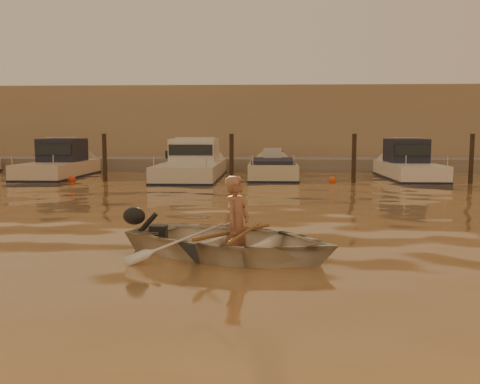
# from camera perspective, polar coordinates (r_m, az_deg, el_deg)

# --- Properties ---
(ground_plane) EXTENTS (160.00, 160.00, 0.00)m
(ground_plane) POSITION_cam_1_polar(r_m,az_deg,el_deg) (8.51, -5.56, -7.82)
(ground_plane) COLOR olive
(ground_plane) RESTS_ON ground
(dinghy) EXTENTS (4.44, 3.88, 0.77)m
(dinghy) POSITION_cam_1_polar(r_m,az_deg,el_deg) (9.04, -0.92, -5.23)
(dinghy) COLOR white
(dinghy) RESTS_ON ground_plane
(person) EXTENTS (0.60, 0.71, 1.66)m
(person) POSITION_cam_1_polar(r_m,az_deg,el_deg) (8.95, -0.35, -3.60)
(person) COLOR #A16B50
(person) RESTS_ON dinghy
(outboard_motor) EXTENTS (0.98, 0.72, 0.70)m
(outboard_motor) POSITION_cam_1_polar(r_m,az_deg,el_deg) (9.80, -8.79, -4.29)
(outboard_motor) COLOR black
(outboard_motor) RESTS_ON dinghy
(oar_port) EXTENTS (0.47, 2.07, 0.13)m
(oar_port) POSITION_cam_1_polar(r_m,az_deg,el_deg) (8.90, 0.52, -4.38)
(oar_port) COLOR brown
(oar_port) RESTS_ON dinghy
(oar_starboard) EXTENTS (1.20, 1.79, 0.13)m
(oar_starboard) POSITION_cam_1_polar(r_m,az_deg,el_deg) (8.99, -0.64, -4.28)
(oar_starboard) COLOR brown
(oar_starboard) RESTS_ON dinghy
(moored_boat_1) EXTENTS (2.16, 6.46, 1.75)m
(moored_boat_1) POSITION_cam_1_polar(r_m,az_deg,el_deg) (26.02, -18.80, 2.91)
(moored_boat_1) COLOR beige
(moored_boat_1) RESTS_ON ground_plane
(moored_boat_2) EXTENTS (2.55, 8.46, 1.75)m
(moored_boat_2) POSITION_cam_1_polar(r_m,az_deg,el_deg) (24.43, -5.05, 3.02)
(moored_boat_2) COLOR beige
(moored_boat_2) RESTS_ON ground_plane
(moored_boat_3) EXTENTS (2.09, 6.02, 0.95)m
(moored_boat_3) POSITION_cam_1_polar(r_m,az_deg,el_deg) (24.24, 3.49, 2.06)
(moored_boat_3) COLOR beige
(moored_boat_3) RESTS_ON ground_plane
(moored_boat_4) EXTENTS (2.03, 6.35, 1.75)m
(moored_boat_4) POSITION_cam_1_polar(r_m,az_deg,el_deg) (25.03, 17.55, 2.83)
(moored_boat_4) COLOR white
(moored_boat_4) RESTS_ON ground_plane
(piling_1) EXTENTS (0.18, 0.18, 2.20)m
(piling_1) POSITION_cam_1_polar(r_m,az_deg,el_deg) (23.00, -14.23, 3.32)
(piling_1) COLOR #2D2319
(piling_1) RESTS_ON ground_plane
(piling_2) EXTENTS (0.18, 0.18, 2.20)m
(piling_2) POSITION_cam_1_polar(r_m,az_deg,el_deg) (22.04, -0.91, 3.38)
(piling_2) COLOR #2D2319
(piling_2) RESTS_ON ground_plane
(piling_3) EXTENTS (0.18, 0.18, 2.20)m
(piling_3) POSITION_cam_1_polar(r_m,az_deg,el_deg) (22.29, 12.05, 3.28)
(piling_3) COLOR #2D2319
(piling_3) RESTS_ON ground_plane
(piling_4) EXTENTS (0.18, 0.18, 2.20)m
(piling_4) POSITION_cam_1_polar(r_m,az_deg,el_deg) (23.50, 23.45, 3.04)
(piling_4) COLOR #2D2319
(piling_4) RESTS_ON ground_plane
(fender_b) EXTENTS (0.30, 0.30, 0.30)m
(fender_b) POSITION_cam_1_polar(r_m,az_deg,el_deg) (23.53, -17.47, 1.33)
(fender_b) COLOR red
(fender_b) RESTS_ON ground_plane
(fender_c) EXTENTS (0.30, 0.30, 0.30)m
(fender_c) POSITION_cam_1_polar(r_m,az_deg,el_deg) (21.69, -5.79, 1.18)
(fender_c) COLOR silver
(fender_c) RESTS_ON ground_plane
(fender_d) EXTENTS (0.30, 0.30, 0.30)m
(fender_d) POSITION_cam_1_polar(r_m,az_deg,el_deg) (22.33, 9.84, 1.27)
(fender_d) COLOR #E3521A
(fender_d) RESTS_ON ground_plane
(fender_e) EXTENTS (0.30, 0.30, 0.30)m
(fender_e) POSITION_cam_1_polar(r_m,az_deg,el_deg) (22.57, 18.61, 1.08)
(fender_e) COLOR silver
(fender_e) RESTS_ON ground_plane
(quay) EXTENTS (52.00, 4.00, 1.00)m
(quay) POSITION_cam_1_polar(r_m,az_deg,el_deg) (29.75, 0.43, 2.75)
(quay) COLOR gray
(quay) RESTS_ON ground_plane
(waterfront_building) EXTENTS (46.00, 7.00, 4.80)m
(waterfront_building) POSITION_cam_1_polar(r_m,az_deg,el_deg) (35.18, 0.80, 7.00)
(waterfront_building) COLOR #9E8466
(waterfront_building) RESTS_ON quay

